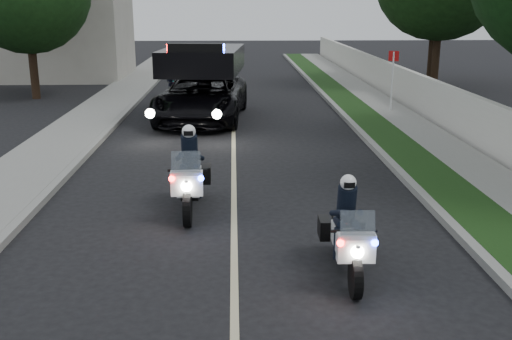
{
  "coord_description": "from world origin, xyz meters",
  "views": [
    {
      "loc": [
        0.02,
        -8.3,
        4.13
      ],
      "look_at": [
        0.44,
        2.78,
        1.0
      ],
      "focal_mm": 41.77,
      "sensor_mm": 36.0,
      "label": 1
    }
  ],
  "objects": [
    {
      "name": "curb_right",
      "position": [
        4.1,
        10.0,
        0.07
      ],
      "size": [
        0.2,
        60.0,
        0.15
      ],
      "primitive_type": "cube",
      "color": "gray",
      "rests_on": "ground"
    },
    {
      "name": "police_moto_left",
      "position": [
        -0.89,
        3.31,
        0.0
      ],
      "size": [
        0.75,
        2.09,
        1.77
      ],
      "primitive_type": null,
      "rotation": [
        0.0,
        0.0,
        0.01
      ],
      "color": "silver",
      "rests_on": "ground"
    },
    {
      "name": "curb_left",
      "position": [
        -4.1,
        10.0,
        0.07
      ],
      "size": [
        0.2,
        60.0,
        0.15
      ],
      "primitive_type": "cube",
      "color": "gray",
      "rests_on": "ground"
    },
    {
      "name": "police_suv",
      "position": [
        -1.12,
        13.11,
        0.0
      ],
      "size": [
        3.44,
        6.45,
        3.02
      ],
      "primitive_type": "imported",
      "rotation": [
        0.0,
        0.0,
        -0.09
      ],
      "color": "black",
      "rests_on": "ground"
    },
    {
      "name": "grass_verge",
      "position": [
        4.8,
        10.0,
        0.08
      ],
      "size": [
        1.2,
        60.0,
        0.16
      ],
      "primitive_type": "cube",
      "color": "#193814",
      "rests_on": "ground"
    },
    {
      "name": "property_wall",
      "position": [
        7.1,
        10.0,
        0.75
      ],
      "size": [
        0.22,
        60.0,
        1.5
      ],
      "primitive_type": "cube",
      "color": "beige",
      "rests_on": "ground"
    },
    {
      "name": "sidewalk_left",
      "position": [
        -5.2,
        10.0,
        0.08
      ],
      "size": [
        2.0,
        60.0,
        0.16
      ],
      "primitive_type": "cube",
      "color": "gray",
      "rests_on": "ground"
    },
    {
      "name": "sidewalk_right",
      "position": [
        6.1,
        10.0,
        0.08
      ],
      "size": [
        1.4,
        60.0,
        0.16
      ],
      "primitive_type": "cube",
      "color": "gray",
      "rests_on": "ground"
    },
    {
      "name": "bicycle",
      "position": [
        -2.69,
        18.6,
        0.0
      ],
      "size": [
        0.88,
        1.97,
        0.99
      ],
      "primitive_type": "imported",
      "rotation": [
        0.0,
        0.0,
        0.12
      ],
      "color": "black",
      "rests_on": "ground"
    },
    {
      "name": "tree_left_near",
      "position": [
        -8.76,
        18.4,
        0.0
      ],
      "size": [
        5.77,
        5.77,
        9.07
      ],
      "primitive_type": null,
      "rotation": [
        0.0,
        0.0,
        0.06
      ],
      "color": "#153712",
      "rests_on": "ground"
    },
    {
      "name": "tree_right_d",
      "position": [
        9.85,
        20.63,
        0.0
      ],
      "size": [
        7.8,
        7.8,
        10.82
      ],
      "primitive_type": null,
      "rotation": [
        0.0,
        0.0,
        -0.23
      ],
      "color": "#173913",
      "rests_on": "ground"
    },
    {
      "name": "ground",
      "position": [
        0.0,
        0.0,
        0.0
      ],
      "size": [
        120.0,
        120.0,
        0.0
      ],
      "primitive_type": "plane",
      "color": "black",
      "rests_on": "ground"
    },
    {
      "name": "lane_marking",
      "position": [
        0.0,
        10.0,
        0.0
      ],
      "size": [
        0.12,
        50.0,
        0.01
      ],
      "primitive_type": "cube",
      "color": "#BFB78C",
      "rests_on": "ground"
    },
    {
      "name": "tree_left_far",
      "position": [
        -9.76,
        25.31,
        0.0
      ],
      "size": [
        7.79,
        7.79,
        11.74
      ],
      "primitive_type": null,
      "rotation": [
        0.0,
        0.0,
        0.11
      ],
      "color": "black",
      "rests_on": "ground"
    },
    {
      "name": "tree_right_e",
      "position": [
        10.25,
        22.48,
        0.0
      ],
      "size": [
        7.79,
        7.79,
        10.4
      ],
      "primitive_type": null,
      "rotation": [
        0.0,
        0.0,
        0.29
      ],
      "color": "black",
      "rests_on": "ground"
    },
    {
      "name": "building_far",
      "position": [
        -10.0,
        26.0,
        3.5
      ],
      "size": [
        8.0,
        6.0,
        7.0
      ],
      "primitive_type": "cube",
      "color": "#A8A396",
      "rests_on": "ground"
    },
    {
      "name": "cyclist",
      "position": [
        -2.69,
        18.6,
        0.0
      ],
      "size": [
        0.65,
        0.47,
        1.68
      ],
      "primitive_type": "imported",
      "rotation": [
        0.0,
        0.0,
        3.26
      ],
      "color": "black",
      "rests_on": "ground"
    },
    {
      "name": "police_moto_right",
      "position": [
        1.76,
        0.25,
        0.0
      ],
      "size": [
        0.7,
        1.89,
        1.59
      ],
      "primitive_type": null,
      "rotation": [
        0.0,
        0.0,
        -0.02
      ],
      "color": "silver",
      "rests_on": "ground"
    },
    {
      "name": "sign_post",
      "position": [
        6.0,
        13.98,
        0.0
      ],
      "size": [
        0.5,
        0.5,
        2.47
      ],
      "primitive_type": null,
      "rotation": [
        0.0,
        0.0,
        -0.39
      ],
      "color": "red",
      "rests_on": "ground"
    }
  ]
}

